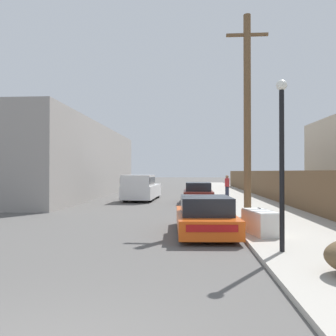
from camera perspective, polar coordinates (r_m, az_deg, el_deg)
The scene contains 10 objects.
sidewalk_curb at distance 26.73m, azimuth 11.74°, elevation -4.90°, with size 4.20×63.00×0.12m, color #ADA89E.
discarded_fridge at distance 10.80m, azimuth 15.76°, elevation -9.03°, with size 0.95×1.67×0.75m.
parked_sports_car_red at distance 11.04m, azimuth 6.44°, elevation -8.41°, with size 2.03×4.20×1.26m.
car_parked_mid at distance 21.70m, azimuth 5.28°, elevation -4.40°, with size 1.86×4.10×1.35m.
pickup_truck at distance 23.40m, azimuth -4.71°, elevation -3.44°, with size 2.25×5.58×1.82m.
utility_pole at distance 14.79m, azimuth 13.64°, elevation 9.30°, with size 1.80×0.31×8.77m.
street_lamp at distance 8.47m, azimuth 19.20°, elevation 2.90°, with size 0.26×0.26×4.19m.
wooden_fence at distance 24.09m, azimuth 17.35°, elevation -2.83°, with size 0.08×43.62×2.00m, color brown.
building_left_block at distance 29.43m, azimuth -17.14°, elevation 1.08°, with size 7.00×23.18×5.84m, color gray.
pedestrian at distance 25.09m, azimuth 10.25°, elevation -3.09°, with size 0.34×0.34×1.67m.
Camera 1 is at (1.57, -2.89, 2.07)m, focal length 35.00 mm.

